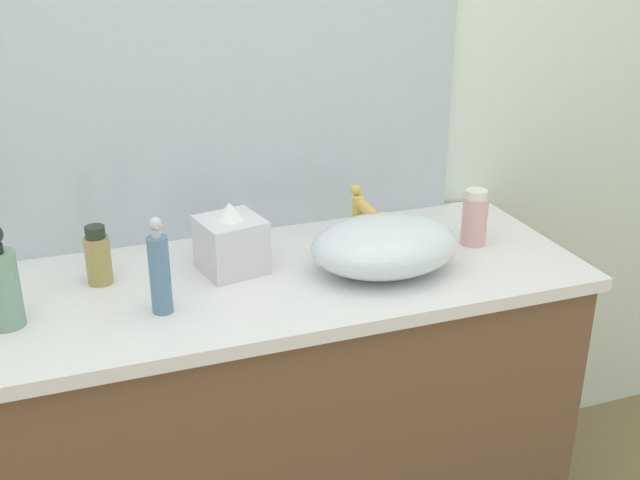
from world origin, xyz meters
The scene contains 10 objects.
bathroom_wall_rear centered at (0.00, 0.73, 1.30)m, with size 6.00×0.06×2.60m, color silver.
vanity_counter centered at (0.02, 0.40, 0.44)m, with size 1.55×0.58×0.87m.
wall_mirror_panel centered at (0.02, 0.69, 1.41)m, with size 1.28×0.01×1.07m, color #B2BCC6.
sink_basin centered at (0.31, 0.33, 0.94)m, with size 0.36×0.28×0.13m, color silver.
faucet centered at (0.31, 0.49, 0.96)m, with size 0.03×0.14×0.15m.
soap_dispenser centered at (-0.22, 0.30, 0.97)m, with size 0.04×0.04×0.22m.
lotion_bottle centered at (-0.33, 0.49, 0.94)m, with size 0.06×0.06×0.14m.
perfume_bottle centered at (0.59, 0.40, 0.94)m, with size 0.06×0.06×0.15m.
spray_can centered at (-0.53, 0.35, 0.97)m, with size 0.07×0.07×0.22m.
tissue_box centered at (-0.03, 0.46, 0.95)m, with size 0.16×0.16×0.17m.
Camera 1 is at (-0.39, -1.18, 1.65)m, focal length 43.12 mm.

